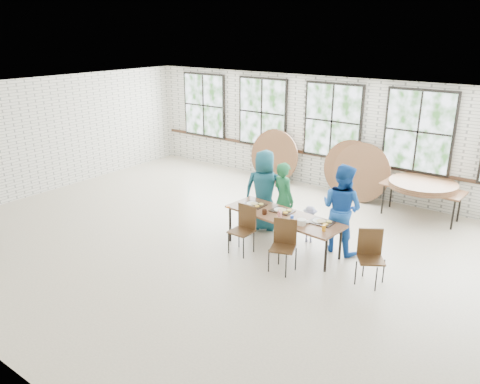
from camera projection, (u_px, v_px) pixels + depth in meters
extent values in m
plane|color=beige|center=(228.00, 246.00, 9.42)|extent=(12.00, 12.00, 0.00)
plane|color=white|center=(227.00, 96.00, 8.43)|extent=(12.00, 12.00, 0.00)
plane|color=silver|center=(333.00, 135.00, 12.33)|extent=(12.00, 0.00, 12.00)
plane|color=silver|center=(48.00, 135.00, 12.30)|extent=(0.00, 9.00, 9.00)
cube|color=#422819|center=(331.00, 157.00, 12.51)|extent=(11.80, 0.05, 0.08)
cube|color=black|center=(204.00, 105.00, 14.64)|extent=(1.62, 0.05, 1.97)
cube|color=white|center=(204.00, 105.00, 14.61)|extent=(1.50, 0.01, 1.85)
cube|color=black|center=(262.00, 112.00, 13.40)|extent=(1.62, 0.05, 1.97)
cube|color=white|center=(262.00, 113.00, 13.37)|extent=(1.50, 0.01, 1.85)
cube|color=black|center=(332.00, 121.00, 12.16)|extent=(1.62, 0.05, 1.97)
cube|color=white|center=(332.00, 121.00, 12.14)|extent=(1.50, 0.01, 1.85)
cube|color=black|center=(418.00, 131.00, 10.92)|extent=(1.62, 0.05, 1.97)
cube|color=white|center=(418.00, 132.00, 10.90)|extent=(1.50, 0.01, 1.85)
cube|color=brown|center=(284.00, 216.00, 9.04)|extent=(2.47, 1.04, 0.04)
cylinder|color=black|center=(230.00, 225.00, 9.55)|extent=(0.05, 0.05, 0.70)
cylinder|color=black|center=(247.00, 216.00, 10.00)|extent=(0.05, 0.05, 0.70)
cylinder|color=black|center=(326.00, 254.00, 8.33)|extent=(0.05, 0.05, 0.70)
cylinder|color=black|center=(340.00, 242.00, 8.79)|extent=(0.05, 0.05, 0.70)
cube|color=#462D17|center=(241.00, 232.00, 9.01)|extent=(0.43, 0.41, 0.03)
cube|color=#462D17|center=(247.00, 217.00, 9.07)|extent=(0.42, 0.04, 0.50)
cylinder|color=black|center=(228.00, 243.00, 9.06)|extent=(0.02, 0.02, 0.44)
cylinder|color=black|center=(239.00, 237.00, 9.31)|extent=(0.02, 0.02, 0.44)
cylinder|color=black|center=(243.00, 248.00, 8.85)|extent=(0.02, 0.02, 0.44)
cylinder|color=black|center=(254.00, 242.00, 9.11)|extent=(0.02, 0.02, 0.44)
cube|color=#462D17|center=(283.00, 248.00, 8.32)|extent=(0.53, 0.52, 0.03)
cube|color=#462D17|center=(285.00, 231.00, 8.41)|extent=(0.41, 0.17, 0.50)
cylinder|color=black|center=(269.00, 261.00, 8.37)|extent=(0.02, 0.02, 0.44)
cylinder|color=black|center=(279.00, 254.00, 8.63)|extent=(0.02, 0.02, 0.44)
cylinder|color=black|center=(286.00, 267.00, 8.17)|extent=(0.02, 0.02, 0.44)
cylinder|color=black|center=(296.00, 259.00, 8.42)|extent=(0.02, 0.02, 0.44)
cube|color=#462D17|center=(371.00, 260.00, 7.90)|extent=(0.57, 0.56, 0.03)
cube|color=#462D17|center=(370.00, 242.00, 8.00)|extent=(0.37, 0.25, 0.50)
cylinder|color=black|center=(356.00, 273.00, 7.95)|extent=(0.02, 0.02, 0.44)
cylinder|color=black|center=(364.00, 265.00, 8.21)|extent=(0.02, 0.02, 0.44)
cylinder|color=black|center=(376.00, 279.00, 7.75)|extent=(0.02, 0.02, 0.44)
cylinder|color=black|center=(384.00, 271.00, 8.01)|extent=(0.02, 0.02, 0.44)
imported|color=#1C606E|center=(264.00, 190.00, 9.98)|extent=(1.01, 0.84, 1.76)
imported|color=#1B6739|center=(283.00, 199.00, 9.74)|extent=(0.67, 0.56, 1.58)
imported|color=#1C1646|center=(310.00, 224.00, 9.51)|extent=(0.57, 0.43, 0.77)
imported|color=#184EA9|center=(342.00, 209.00, 8.98)|extent=(0.96, 0.80, 1.77)
cube|color=brown|center=(422.00, 188.00, 10.62)|extent=(1.84, 0.85, 0.04)
cylinder|color=black|center=(383.00, 200.00, 10.98)|extent=(0.04, 0.04, 0.70)
cylinder|color=black|center=(391.00, 193.00, 11.39)|extent=(0.04, 0.04, 0.70)
cylinder|color=black|center=(453.00, 215.00, 10.10)|extent=(0.04, 0.04, 0.70)
cylinder|color=black|center=(459.00, 207.00, 10.52)|extent=(0.04, 0.04, 0.70)
cube|color=black|center=(254.00, 205.00, 9.55)|extent=(0.44, 0.33, 0.02)
cube|color=black|center=(282.00, 211.00, 9.22)|extent=(0.44, 0.33, 0.02)
cube|color=black|center=(321.00, 222.00, 8.68)|extent=(0.44, 0.33, 0.02)
cylinder|color=black|center=(264.00, 212.00, 9.07)|extent=(0.09, 0.09, 0.09)
cube|color=red|center=(280.00, 216.00, 8.87)|extent=(0.07, 0.06, 0.11)
cylinder|color=blue|center=(292.00, 218.00, 8.78)|extent=(0.07, 0.07, 0.10)
cylinder|color=orange|center=(324.00, 228.00, 8.32)|extent=(0.07, 0.07, 0.11)
cylinder|color=white|center=(302.00, 222.00, 8.59)|extent=(0.17, 0.17, 0.10)
ellipsoid|color=white|center=(253.00, 211.00, 9.19)|extent=(0.11, 0.11, 0.05)
ellipsoid|color=white|center=(307.00, 222.00, 8.66)|extent=(0.11, 0.11, 0.05)
cylinder|color=brown|center=(422.00, 186.00, 10.61)|extent=(1.50, 1.50, 0.04)
cylinder|color=brown|center=(423.00, 185.00, 10.60)|extent=(1.50, 1.50, 0.04)
cylinder|color=brown|center=(423.00, 183.00, 10.58)|extent=(1.50, 1.50, 0.04)
cylinder|color=brown|center=(274.00, 155.00, 13.30)|extent=(1.50, 0.39, 1.47)
cylinder|color=brown|center=(274.00, 157.00, 13.18)|extent=(1.50, 0.31, 1.48)
cylinder|color=brown|center=(351.00, 169.00, 11.98)|extent=(1.50, 0.27, 1.49)
cylinder|color=brown|center=(361.00, 172.00, 11.73)|extent=(1.50, 0.41, 1.47)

